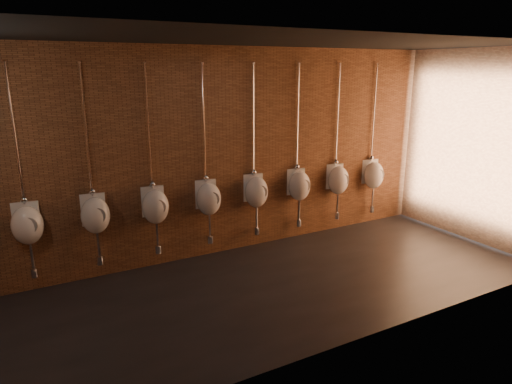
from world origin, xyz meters
TOP-DOWN VIEW (x-y plane):
  - ground at (0.00, 0.00)m, footprint 8.50×8.50m
  - room_shell at (0.00, 0.00)m, footprint 8.54×3.04m
  - urinal_1 at (-2.51, 1.36)m, footprint 0.44×0.40m
  - urinal_2 at (-1.68, 1.36)m, footprint 0.44×0.40m
  - urinal_3 at (-0.85, 1.36)m, footprint 0.44×0.40m
  - urinal_4 at (-0.02, 1.36)m, footprint 0.44×0.40m
  - urinal_5 at (0.80, 1.36)m, footprint 0.44×0.40m
  - urinal_6 at (1.63, 1.36)m, footprint 0.44×0.40m
  - urinal_7 at (2.46, 1.36)m, footprint 0.44×0.40m
  - urinal_8 at (3.29, 1.36)m, footprint 0.44×0.40m

SIDE VIEW (x-z plane):
  - ground at x=0.00m, z-range 0.00..0.00m
  - urinal_1 at x=-2.51m, z-range -0.39..2.33m
  - urinal_2 at x=-1.68m, z-range -0.39..2.33m
  - urinal_3 at x=-0.85m, z-range -0.39..2.33m
  - urinal_4 at x=-0.02m, z-range -0.39..2.33m
  - urinal_5 at x=0.80m, z-range -0.39..2.33m
  - urinal_6 at x=1.63m, z-range -0.39..2.33m
  - urinal_7 at x=2.46m, z-range -0.39..2.33m
  - urinal_8 at x=3.29m, z-range -0.39..2.33m
  - room_shell at x=0.00m, z-range 0.40..3.62m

